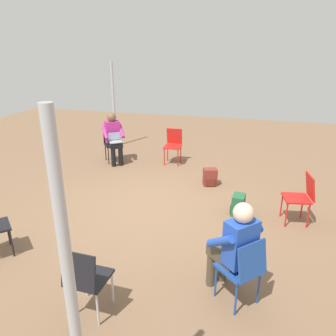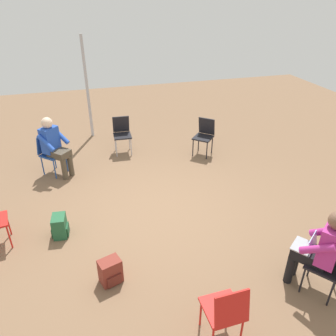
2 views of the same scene
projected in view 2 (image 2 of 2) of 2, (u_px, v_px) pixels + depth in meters
ground_plane at (154, 211)px, 5.75m from camera, size 16.53×16.53×0.00m
chair_northwest at (204, 134)px, 7.50m from camera, size 0.59×0.58×0.85m
chair_southwest at (50, 151)px, 6.73m from camera, size 0.58×0.59×0.85m
chair_west at (122, 132)px, 7.60m from camera, size 0.46×0.42×0.85m
chair_east at (226, 310)px, 3.43m from camera, size 0.45×0.41×0.85m
chair_northeast at (332, 264)px, 3.99m from camera, size 0.58×0.57×0.85m
person_with_laptop at (321, 246)px, 3.99m from camera, size 0.64×0.63×1.24m
person_in_blue at (54, 144)px, 6.56m from camera, size 0.63×0.63×1.24m
backpack_near_laptop_user at (110, 272)px, 4.32m from camera, size 0.30×0.33×0.36m
backpack_by_empty_chair at (60, 227)px, 5.13m from camera, size 0.30×0.27×0.36m
tent_pole_far at (87, 88)px, 8.07m from camera, size 0.07×0.07×2.52m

